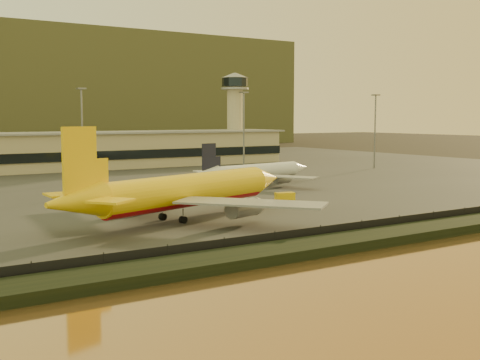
# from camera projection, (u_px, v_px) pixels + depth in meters

# --- Properties ---
(ground) EXTENTS (900.00, 900.00, 0.00)m
(ground) POSITION_uv_depth(u_px,v_px,m) (297.00, 225.00, 99.71)
(ground) COLOR black
(ground) RESTS_ON ground
(embankment) EXTENTS (320.00, 7.00, 1.40)m
(embankment) POSITION_uv_depth(u_px,v_px,m) (371.00, 238.00, 85.39)
(embankment) COLOR black
(embankment) RESTS_ON ground
(tarmac) EXTENTS (320.00, 220.00, 0.20)m
(tarmac) POSITION_uv_depth(u_px,v_px,m) (101.00, 177.00, 179.30)
(tarmac) COLOR #2D2D2D
(tarmac) RESTS_ON ground
(perimeter_fence) EXTENTS (300.00, 0.05, 2.20)m
(perimeter_fence) POSITION_uv_depth(u_px,v_px,m) (352.00, 230.00, 88.68)
(perimeter_fence) COLOR black
(perimeter_fence) RESTS_ON tarmac
(terminal_building) EXTENTS (202.00, 25.00, 12.60)m
(terminal_building) POSITION_uv_depth(u_px,v_px,m) (25.00, 153.00, 196.47)
(terminal_building) COLOR tan
(terminal_building) RESTS_ON tarmac
(control_tower) EXTENTS (11.20, 11.20, 35.50)m
(control_tower) POSITION_uv_depth(u_px,v_px,m) (235.00, 108.00, 244.72)
(control_tower) COLOR tan
(control_tower) RESTS_ON tarmac
(apron_light_masts) EXTENTS (152.20, 12.20, 25.40)m
(apron_light_masts) POSITION_uv_depth(u_px,v_px,m) (175.00, 125.00, 168.95)
(apron_light_masts) COLOR slate
(apron_light_masts) RESTS_ON tarmac
(dhl_cargo_jet) EXTENTS (53.32, 50.77, 16.33)m
(dhl_cargo_jet) POSITION_uv_depth(u_px,v_px,m) (185.00, 192.00, 103.67)
(dhl_cargo_jet) COLOR yellow
(dhl_cargo_jet) RESTS_ON tarmac
(white_narrowbody_jet) EXTENTS (39.27, 37.96, 11.29)m
(white_narrowbody_jet) POSITION_uv_depth(u_px,v_px,m) (255.00, 172.00, 157.47)
(white_narrowbody_jet) COLOR white
(white_narrowbody_jet) RESTS_ON tarmac
(gse_vehicle_yellow) EXTENTS (4.35, 2.65, 1.82)m
(gse_vehicle_yellow) POSITION_uv_depth(u_px,v_px,m) (285.00, 197.00, 126.96)
(gse_vehicle_yellow) COLOR yellow
(gse_vehicle_yellow) RESTS_ON tarmac
(gse_vehicle_white) EXTENTS (4.77, 2.91, 2.00)m
(gse_vehicle_white) POSITION_uv_depth(u_px,v_px,m) (111.00, 202.00, 118.30)
(gse_vehicle_white) COLOR white
(gse_vehicle_white) RESTS_ON tarmac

